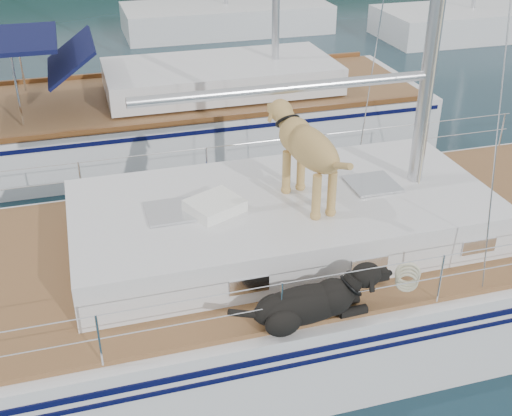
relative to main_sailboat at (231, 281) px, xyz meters
name	(u,v)px	position (x,y,z in m)	size (l,w,h in m)	color
ground	(224,324)	(-0.10, 0.01, -0.69)	(120.00, 120.00, 0.00)	black
main_sailboat	(231,281)	(0.00, 0.00, 0.00)	(12.00, 3.82, 14.01)	white
neighbor_sailboat	(172,118)	(0.29, 6.25, -0.06)	(11.00, 3.50, 13.30)	white
bg_boat_center	(226,18)	(3.90, 16.01, -0.24)	(7.20, 3.00, 11.65)	white
bg_boat_east	(470,22)	(11.90, 13.01, -0.23)	(6.40, 3.00, 11.65)	white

